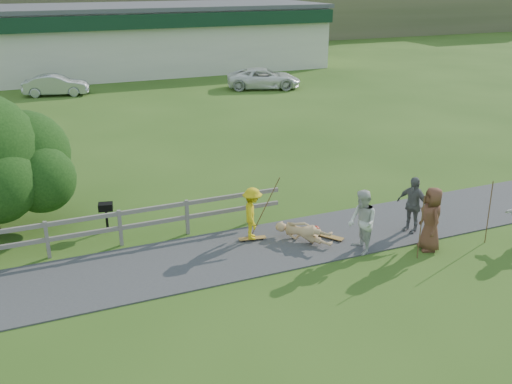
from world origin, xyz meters
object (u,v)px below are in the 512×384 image
skater_rider (252,217)px  car_silver (56,85)px  spectator_b (412,205)px  car_white (264,78)px  spectator_a (362,222)px  bbq (107,217)px  skater_fallen (303,232)px  spectator_c (431,219)px

skater_rider → car_silver: size_ratio=0.39×
spectator_b → car_white: bearing=146.1°
skater_rider → spectator_a: size_ratio=0.85×
spectator_b → spectator_a: bearing=-96.1°
skater_rider → bbq: 4.52m
car_silver → car_white: 13.64m
skater_fallen → car_white: car_white is taller
skater_fallen → spectator_b: 3.46m
car_silver → spectator_a: bearing=-154.3°
car_silver → spectator_b: bearing=-149.6°
skater_rider → bbq: (-3.83, 2.38, -0.33)m
spectator_a → bbq: (-6.37, 4.24, -0.47)m
spectator_b → bbq: (-8.53, 3.65, -0.43)m
spectator_b → car_white: 23.57m
skater_rider → spectator_c: (4.45, -2.44, 0.15)m
bbq → skater_fallen: bearing=-18.5°
car_white → car_silver: bearing=96.2°
spectator_c → bbq: spectator_c is taller
car_white → spectator_b: bearing=-173.5°
skater_rider → car_silver: bearing=27.1°
spectator_a → bbq: size_ratio=2.02×
spectator_c → car_white: bearing=-175.5°
skater_fallen → car_silver: 25.89m
spectator_c → car_silver: 28.34m
skater_rider → car_silver: (-3.43, 24.78, -0.12)m
car_white → bbq: size_ratio=5.45×
skater_rider → skater_fallen: size_ratio=0.88×
car_silver → spectator_c: bearing=-150.8°
spectator_a → spectator_c: 1.99m
spectator_a → spectator_c: spectator_c is taller
skater_rider → skater_fallen: (1.34, -0.67, -0.46)m
car_silver → car_white: size_ratio=0.81×
skater_rider → spectator_c: 5.08m
skater_rider → spectator_b: bearing=-85.9°
skater_rider → bbq: skater_rider is taller
skater_fallen → spectator_a: 1.79m
car_silver → skater_fallen: bearing=-156.3°
skater_fallen → spectator_a: size_ratio=0.96×
skater_fallen → car_white: size_ratio=0.36×
car_white → spectator_a: bearing=-178.1°
spectator_b → car_silver: size_ratio=0.44×
spectator_b → spectator_c: size_ratio=0.95×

